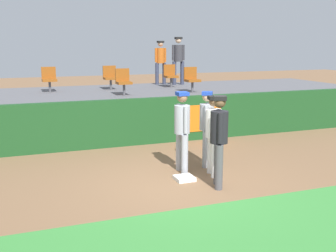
# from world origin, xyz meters

# --- Properties ---
(ground_plane) EXTENTS (60.00, 60.00, 0.00)m
(ground_plane) POSITION_xyz_m (0.00, 0.00, 0.00)
(ground_plane) COLOR brown
(grass_foreground_strip) EXTENTS (18.00, 2.80, 0.01)m
(grass_foreground_strip) POSITION_xyz_m (0.00, -2.66, 0.00)
(grass_foreground_strip) COLOR #388438
(grass_foreground_strip) RESTS_ON ground_plane
(first_base) EXTENTS (0.40, 0.40, 0.08)m
(first_base) POSITION_xyz_m (0.02, 0.19, 0.04)
(first_base) COLOR white
(first_base) RESTS_ON ground_plane
(player_fielder_home) EXTENTS (0.40, 0.54, 1.78)m
(player_fielder_home) POSITION_xyz_m (0.74, 0.29, 1.03)
(player_fielder_home) COLOR white
(player_fielder_home) RESTS_ON ground_plane
(player_runner_visitor) EXTENTS (0.35, 0.52, 1.84)m
(player_runner_visitor) POSITION_xyz_m (0.19, 0.74, 1.07)
(player_runner_visitor) COLOR #9EA3AD
(player_runner_visitor) RESTS_ON ground_plane
(player_coach_visitor) EXTENTS (0.47, 0.47, 1.79)m
(player_coach_visitor) POSITION_xyz_m (0.92, 0.99, 1.04)
(player_coach_visitor) COLOR #9EA3AD
(player_coach_visitor) RESTS_ON ground_plane
(player_umpire) EXTENTS (0.47, 0.49, 1.88)m
(player_umpire) POSITION_xyz_m (0.50, -0.43, 1.09)
(player_umpire) COLOR #4C4C51
(player_umpire) RESTS_ON ground_plane
(field_wall) EXTENTS (18.00, 0.26, 1.35)m
(field_wall) POSITION_xyz_m (0.01, 3.60, 0.67)
(field_wall) COLOR #19471E
(field_wall) RESTS_ON ground_plane
(bleacher_platform) EXTENTS (18.00, 4.80, 1.27)m
(bleacher_platform) POSITION_xyz_m (0.00, 6.18, 0.64)
(bleacher_platform) COLOR #59595E
(bleacher_platform) RESTS_ON ground_plane
(seat_back_right) EXTENTS (0.45, 0.44, 0.84)m
(seat_back_right) POSITION_xyz_m (2.25, 6.85, 1.75)
(seat_back_right) COLOR #4C4C51
(seat_back_right) RESTS_ON bleacher_platform
(seat_front_center) EXTENTS (0.45, 0.44, 0.84)m
(seat_front_center) POSITION_xyz_m (-0.03, 5.05, 1.75)
(seat_front_center) COLOR #4C4C51
(seat_front_center) RESTS_ON bleacher_platform
(seat_back_center) EXTENTS (0.47, 0.44, 0.84)m
(seat_back_center) POSITION_xyz_m (-0.05, 6.85, 1.75)
(seat_back_center) COLOR #4C4C51
(seat_back_center) RESTS_ON bleacher_platform
(seat_front_right) EXTENTS (0.46, 0.44, 0.84)m
(seat_front_right) POSITION_xyz_m (2.32, 5.05, 1.75)
(seat_front_right) COLOR #4C4C51
(seat_front_right) RESTS_ON bleacher_platform
(seat_back_left) EXTENTS (0.47, 0.44, 0.84)m
(seat_back_left) POSITION_xyz_m (-2.15, 6.85, 1.75)
(seat_back_left) COLOR #4C4C51
(seat_back_left) RESTS_ON bleacher_platform
(spectator_hooded) EXTENTS (0.52, 0.37, 1.86)m
(spectator_hooded) POSITION_xyz_m (2.87, 7.60, 2.35)
(spectator_hooded) COLOR #33384C
(spectator_hooded) RESTS_ON bleacher_platform
(spectator_capped) EXTENTS (0.48, 0.33, 1.72)m
(spectator_capped) POSITION_xyz_m (2.26, 7.99, 2.27)
(spectator_capped) COLOR #33384C
(spectator_capped) RESTS_ON bleacher_platform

